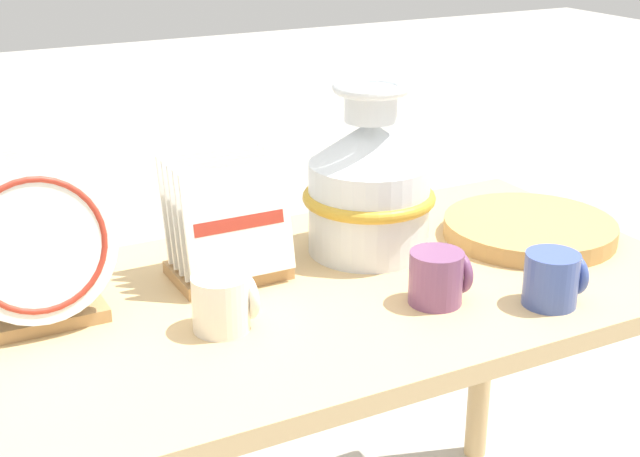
{
  "coord_description": "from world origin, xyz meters",
  "views": [
    {
      "loc": [
        -0.66,
        -1.25,
        1.39
      ],
      "look_at": [
        0.0,
        0.0,
        0.84
      ],
      "focal_mm": 50.0,
      "sensor_mm": 36.0,
      "label": 1
    }
  ],
  "objects_px": {
    "ceramic_vase": "(369,183)",
    "dish_rack_round_plates": "(33,253)",
    "wicker_charger_stack": "(529,229)",
    "dish_rack_square_plates": "(227,231)",
    "mug_cream_glaze": "(224,302)",
    "mug_cobalt_glaze": "(553,279)",
    "mug_plum_glaze": "(438,277)"
  },
  "relations": [
    {
      "from": "wicker_charger_stack",
      "to": "mug_cream_glaze",
      "type": "height_order",
      "value": "mug_cream_glaze"
    },
    {
      "from": "ceramic_vase",
      "to": "mug_cobalt_glaze",
      "type": "relative_size",
      "value": 3.3
    },
    {
      "from": "mug_cobalt_glaze",
      "to": "mug_cream_glaze",
      "type": "bearing_deg",
      "value": 161.71
    },
    {
      "from": "ceramic_vase",
      "to": "mug_plum_glaze",
      "type": "xyz_separation_m",
      "value": [
        -0.01,
        -0.25,
        -0.09
      ]
    },
    {
      "from": "mug_cream_glaze",
      "to": "mug_plum_glaze",
      "type": "height_order",
      "value": "same"
    },
    {
      "from": "mug_cobalt_glaze",
      "to": "dish_rack_square_plates",
      "type": "bearing_deg",
      "value": 140.75
    },
    {
      "from": "dish_rack_round_plates",
      "to": "mug_cream_glaze",
      "type": "xyz_separation_m",
      "value": [
        0.25,
        -0.16,
        -0.07
      ]
    },
    {
      "from": "mug_cream_glaze",
      "to": "dish_rack_round_plates",
      "type": "bearing_deg",
      "value": 147.18
    },
    {
      "from": "mug_cobalt_glaze",
      "to": "mug_plum_glaze",
      "type": "bearing_deg",
      "value": 150.34
    },
    {
      "from": "mug_plum_glaze",
      "to": "dish_rack_square_plates",
      "type": "bearing_deg",
      "value": 135.93
    },
    {
      "from": "dish_rack_square_plates",
      "to": "wicker_charger_stack",
      "type": "distance_m",
      "value": 0.62
    },
    {
      "from": "ceramic_vase",
      "to": "mug_cobalt_glaze",
      "type": "bearing_deg",
      "value": -65.77
    },
    {
      "from": "ceramic_vase",
      "to": "dish_rack_square_plates",
      "type": "bearing_deg",
      "value": 177.17
    },
    {
      "from": "ceramic_vase",
      "to": "wicker_charger_stack",
      "type": "relative_size",
      "value": 0.96
    },
    {
      "from": "ceramic_vase",
      "to": "dish_rack_round_plates",
      "type": "bearing_deg",
      "value": -179.15
    },
    {
      "from": "dish_rack_square_plates",
      "to": "mug_plum_glaze",
      "type": "xyz_separation_m",
      "value": [
        0.27,
        -0.26,
        -0.04
      ]
    },
    {
      "from": "ceramic_vase",
      "to": "mug_cobalt_glaze",
      "type": "distance_m",
      "value": 0.39
    },
    {
      "from": "ceramic_vase",
      "to": "mug_plum_glaze",
      "type": "height_order",
      "value": "ceramic_vase"
    },
    {
      "from": "dish_rack_round_plates",
      "to": "mug_cobalt_glaze",
      "type": "height_order",
      "value": "dish_rack_round_plates"
    },
    {
      "from": "wicker_charger_stack",
      "to": "mug_plum_glaze",
      "type": "xyz_separation_m",
      "value": [
        -0.33,
        -0.16,
        0.03
      ]
    },
    {
      "from": "mug_cream_glaze",
      "to": "mug_cobalt_glaze",
      "type": "relative_size",
      "value": 1.0
    },
    {
      "from": "ceramic_vase",
      "to": "dish_rack_square_plates",
      "type": "relative_size",
      "value": 1.51
    },
    {
      "from": "dish_rack_round_plates",
      "to": "mug_plum_glaze",
      "type": "xyz_separation_m",
      "value": [
        0.61,
        -0.24,
        -0.07
      ]
    },
    {
      "from": "dish_rack_square_plates",
      "to": "mug_cream_glaze",
      "type": "relative_size",
      "value": 2.18
    },
    {
      "from": "wicker_charger_stack",
      "to": "dish_rack_square_plates",
      "type": "bearing_deg",
      "value": 170.1
    },
    {
      "from": "dish_rack_round_plates",
      "to": "wicker_charger_stack",
      "type": "relative_size",
      "value": 0.8
    },
    {
      "from": "ceramic_vase",
      "to": "dish_rack_round_plates",
      "type": "xyz_separation_m",
      "value": [
        -0.62,
        -0.01,
        -0.02
      ]
    },
    {
      "from": "dish_rack_round_plates",
      "to": "dish_rack_square_plates",
      "type": "relative_size",
      "value": 1.25
    },
    {
      "from": "mug_cream_glaze",
      "to": "mug_plum_glaze",
      "type": "bearing_deg",
      "value": -12.34
    },
    {
      "from": "dish_rack_round_plates",
      "to": "mug_cream_glaze",
      "type": "distance_m",
      "value": 0.31
    },
    {
      "from": "ceramic_vase",
      "to": "dish_rack_round_plates",
      "type": "relative_size",
      "value": 1.21
    },
    {
      "from": "ceramic_vase",
      "to": "mug_plum_glaze",
      "type": "bearing_deg",
      "value": -92.53
    }
  ]
}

